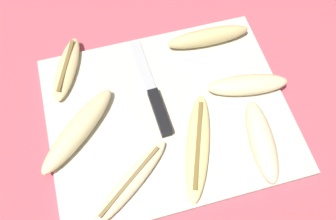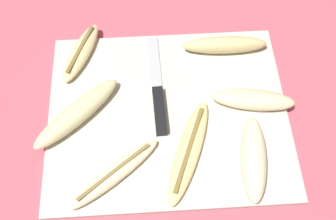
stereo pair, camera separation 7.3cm
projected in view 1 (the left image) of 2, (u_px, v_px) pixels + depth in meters
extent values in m
plane|color=#C65160|center=(168.00, 116.00, 0.75)|extent=(4.00, 4.00, 0.00)
cube|color=beige|center=(168.00, 114.00, 0.74)|extent=(0.45, 0.37, 0.01)
cube|color=black|center=(160.00, 114.00, 0.72)|extent=(0.02, 0.10, 0.02)
cube|color=#B7BABF|center=(143.00, 67.00, 0.78)|extent=(0.03, 0.13, 0.00)
ellipsoid|color=beige|center=(247.00, 85.00, 0.75)|extent=(0.16, 0.07, 0.03)
ellipsoid|color=beige|center=(130.00, 183.00, 0.66)|extent=(0.17, 0.14, 0.02)
cube|color=olive|center=(130.00, 181.00, 0.65)|extent=(0.12, 0.10, 0.00)
ellipsoid|color=beige|center=(78.00, 131.00, 0.70)|extent=(0.17, 0.16, 0.03)
ellipsoid|color=beige|center=(262.00, 141.00, 0.69)|extent=(0.06, 0.16, 0.04)
ellipsoid|color=beige|center=(67.00, 68.00, 0.77)|extent=(0.09, 0.15, 0.02)
cube|color=brown|center=(66.00, 65.00, 0.76)|extent=(0.05, 0.11, 0.00)
ellipsoid|color=#EDD689|center=(198.00, 146.00, 0.69)|extent=(0.11, 0.21, 0.02)
cube|color=olive|center=(198.00, 144.00, 0.68)|extent=(0.07, 0.16, 0.00)
ellipsoid|color=#DBC684|center=(208.00, 37.00, 0.80)|extent=(0.17, 0.04, 0.04)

